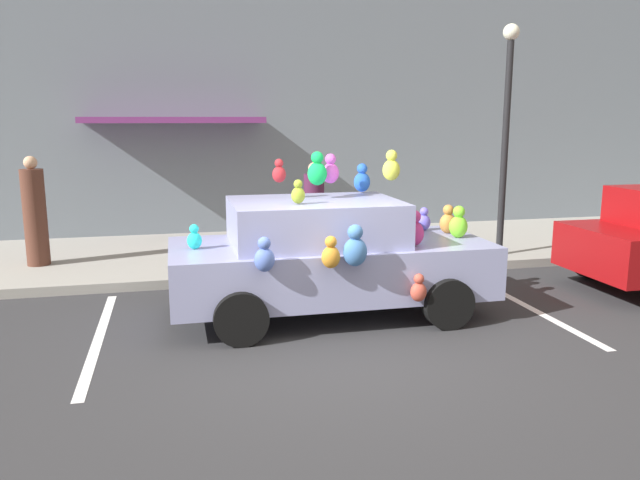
% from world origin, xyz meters
% --- Properties ---
extents(ground_plane, '(60.00, 60.00, 0.00)m').
position_xyz_m(ground_plane, '(0.00, 0.00, 0.00)').
color(ground_plane, '#2D2D30').
extents(sidewalk, '(24.00, 4.00, 0.15)m').
position_xyz_m(sidewalk, '(0.00, 5.00, 0.07)').
color(sidewalk, gray).
rests_on(sidewalk, ground).
extents(storefront_building, '(24.00, 1.25, 6.40)m').
position_xyz_m(storefront_building, '(-0.02, 7.14, 3.19)').
color(storefront_building, slate).
rests_on(storefront_building, ground).
extents(parking_stripe_front, '(0.12, 3.60, 0.01)m').
position_xyz_m(parking_stripe_front, '(3.05, 1.00, 0.00)').
color(parking_stripe_front, silver).
rests_on(parking_stripe_front, ground).
extents(parking_stripe_rear, '(0.12, 3.60, 0.01)m').
position_xyz_m(parking_stripe_rear, '(-2.64, 1.00, 0.00)').
color(parking_stripe_rear, silver).
rests_on(parking_stripe_rear, ground).
extents(plush_covered_car, '(4.15, 2.10, 2.17)m').
position_xyz_m(plush_covered_car, '(0.25, 1.24, 0.81)').
color(plush_covered_car, '#9195C1').
rests_on(plush_covered_car, ground).
extents(teddy_bear_on_sidewalk, '(0.31, 0.25, 0.58)m').
position_xyz_m(teddy_bear_on_sidewalk, '(0.96, 3.98, 0.42)').
color(teddy_bear_on_sidewalk, beige).
rests_on(teddy_bear_on_sidewalk, sidewalk).
extents(street_lamp_post, '(0.28, 0.28, 4.01)m').
position_xyz_m(street_lamp_post, '(4.02, 3.50, 2.60)').
color(street_lamp_post, black).
rests_on(street_lamp_post, sidewalk).
extents(pedestrian_near_shopfront, '(0.37, 0.37, 1.83)m').
position_xyz_m(pedestrian_near_shopfront, '(-3.96, 4.55, 1.00)').
color(pedestrian_near_shopfront, '#512D22').
rests_on(pedestrian_near_shopfront, sidewalk).
extents(pedestrian_walking_past, '(0.39, 0.39, 1.63)m').
position_xyz_m(pedestrian_walking_past, '(0.88, 4.88, 0.89)').
color(pedestrian_walking_past, '#441B37').
rests_on(pedestrian_walking_past, sidewalk).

